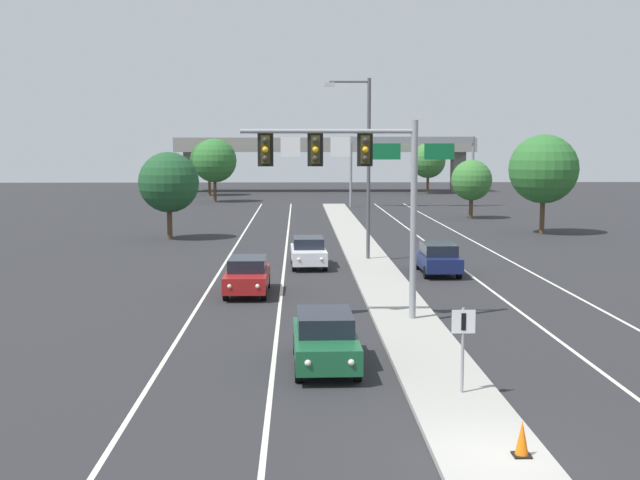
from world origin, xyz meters
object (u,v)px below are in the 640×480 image
at_px(tree_far_left_b, 169,182).
at_px(car_oncoming_red, 247,275).
at_px(overhead_signal_mast, 353,173).
at_px(highway_sign_gantry, 412,149).
at_px(tree_far_right_a, 428,161).
at_px(traffic_cone_median_nose, 522,439).
at_px(tree_far_left_c, 209,159).
at_px(tree_far_right_c, 472,180).
at_px(tree_far_right_b, 544,169).
at_px(car_receding_navy, 438,258).
at_px(car_oncoming_green, 325,339).
at_px(median_sign_post, 463,338).
at_px(tree_far_left_a, 215,161).
at_px(street_lamp_median, 365,158).
at_px(car_oncoming_white, 308,252).

bearing_deg(tree_far_left_b, car_oncoming_red, -72.43).
bearing_deg(overhead_signal_mast, highway_sign_gantry, 79.82).
bearing_deg(car_oncoming_red, tree_far_right_a, 75.07).
bearing_deg(overhead_signal_mast, traffic_cone_median_nose, -79.19).
relative_size(overhead_signal_mast, tree_far_left_c, 0.99).
distance_m(car_oncoming_red, tree_far_right_c, 40.84).
relative_size(car_oncoming_red, tree_far_right_b, 0.61).
bearing_deg(tree_far_right_a, highway_sign_gantry, -103.05).
bearing_deg(car_receding_navy, traffic_cone_median_nose, -95.91).
xyz_separation_m(car_oncoming_green, tree_far_right_a, (17.06, 87.03, 3.68)).
bearing_deg(tree_far_left_b, median_sign_post, -70.07).
bearing_deg(car_oncoming_red, tree_far_left_a, 97.12).
bearing_deg(car_oncoming_green, median_sign_post, -42.46).
bearing_deg(car_receding_navy, tree_far_left_a, 107.18).
relative_size(highway_sign_gantry, tree_far_left_b, 2.19).
height_order(street_lamp_median, car_receding_navy, street_lamp_median).
xyz_separation_m(car_receding_navy, tree_far_right_b, (10.93, 18.53, 3.95)).
height_order(highway_sign_gantry, tree_far_left_b, highway_sign_gantry).
height_order(highway_sign_gantry, tree_far_right_c, highway_sign_gantry).
height_order(highway_sign_gantry, tree_far_left_c, highway_sign_gantry).
bearing_deg(tree_far_right_a, tree_far_left_c, -173.19).
relative_size(street_lamp_median, traffic_cone_median_nose, 13.51).
height_order(tree_far_right_c, tree_far_left_c, tree_far_left_c).
distance_m(street_lamp_median, highway_sign_gantry, 41.60).
bearing_deg(overhead_signal_mast, car_oncoming_green, -101.59).
xyz_separation_m(tree_far_left_c, tree_far_left_a, (2.00, -12.62, 0.07)).
bearing_deg(overhead_signal_mast, tree_far_left_a, 100.10).
bearing_deg(tree_far_right_b, tree_far_right_c, 100.82).
relative_size(tree_far_right_b, tree_far_left_b, 1.21).
distance_m(car_receding_navy, tree_far_left_c, 69.14).
distance_m(car_oncoming_green, tree_far_left_b, 34.48).
height_order(traffic_cone_median_nose, tree_far_right_a, tree_far_right_a).
height_order(car_oncoming_green, car_oncoming_white, same).
relative_size(tree_far_right_a, tree_far_left_c, 0.95).
xyz_separation_m(tree_far_right_a, tree_far_left_b, (-26.73, -54.08, -0.54)).
distance_m(car_oncoming_red, tree_far_left_b, 22.36).
distance_m(car_oncoming_green, tree_far_left_a, 71.76).
relative_size(overhead_signal_mast, car_receding_navy, 1.61).
relative_size(car_oncoming_red, car_oncoming_white, 0.99).
xyz_separation_m(street_lamp_median, tree_far_left_c, (-15.31, 61.70, -1.06)).
distance_m(tree_far_left_a, tree_far_left_b, 37.97).
relative_size(overhead_signal_mast, median_sign_post, 3.27).
relative_size(tree_far_right_a, tree_far_right_c, 1.31).
height_order(tree_far_left_c, tree_far_left_b, tree_far_left_c).
bearing_deg(highway_sign_gantry, street_lamp_median, -101.70).
bearing_deg(tree_far_left_a, car_receding_navy, -72.82).
relative_size(traffic_cone_median_nose, tree_far_right_c, 0.14).
relative_size(car_oncoming_green, tree_far_left_c, 0.62).
height_order(car_oncoming_green, traffic_cone_median_nose, car_oncoming_green).
relative_size(car_receding_navy, traffic_cone_median_nose, 6.05).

